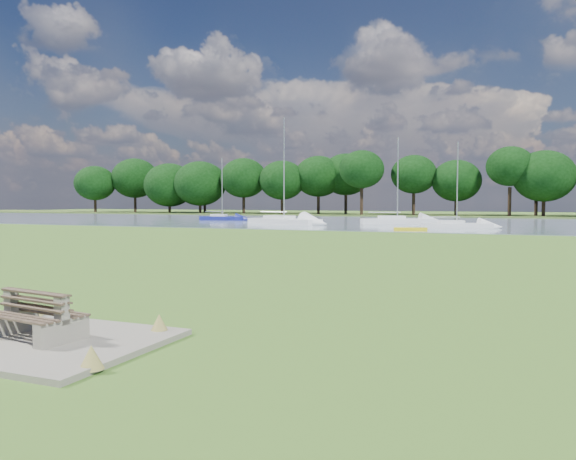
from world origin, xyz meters
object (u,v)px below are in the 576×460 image
at_px(sailboat_1, 222,217).
at_px(sailboat_5, 456,224).
at_px(sailboat_2, 396,219).
at_px(bench_pair, 36,317).
at_px(sailboat_3, 283,219).
at_px(kayak, 410,229).

bearing_deg(sailboat_1, sailboat_5, -31.90).
height_order(sailboat_2, sailboat_5, sailboat_2).
bearing_deg(bench_pair, sailboat_5, 94.41).
height_order(sailboat_1, sailboat_2, sailboat_2).
distance_m(sailboat_2, sailboat_3, 11.60).
bearing_deg(kayak, sailboat_3, 131.84).
bearing_deg(sailboat_1, bench_pair, -77.08).
bearing_deg(sailboat_5, sailboat_1, 141.76).
height_order(kayak, sailboat_1, sailboat_1).
bearing_deg(sailboat_5, sailboat_3, 152.50).
bearing_deg(kayak, sailboat_5, 40.86).
xyz_separation_m(sailboat_1, sailboat_2, (21.93, -2.82, 0.04)).
height_order(sailboat_2, sailboat_3, sailboat_3).
bearing_deg(kayak, sailboat_1, 129.82).
bearing_deg(sailboat_2, sailboat_5, -70.54).
height_order(bench_pair, sailboat_1, sailboat_1).
xyz_separation_m(sailboat_1, sailboat_3, (11.21, -7.24, 0.06)).
distance_m(bench_pair, sailboat_2, 50.31).
bearing_deg(sailboat_2, sailboat_1, 148.45).
distance_m(sailboat_1, sailboat_5, 30.08).
relative_size(sailboat_1, sailboat_2, 0.86).
bearing_deg(sailboat_3, sailboat_2, 41.46).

